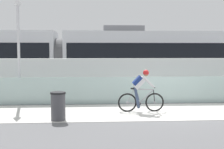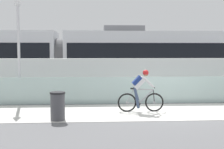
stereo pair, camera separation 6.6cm
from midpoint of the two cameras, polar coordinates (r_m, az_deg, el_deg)
The scene contains 10 objects.
ground_plane at distance 11.88m, azimuth 11.30°, elevation -6.87°, with size 200.00×200.00×0.00m, color slate.
bike_path_deck at distance 11.88m, azimuth 11.30°, elevation -6.84°, with size 32.00×3.20×0.01m, color silver.
glass_parapet at distance 13.56m, azimuth 9.35°, elevation -2.91°, with size 32.00×0.05×1.18m, color #ADC6C1.
concrete_barrier_wall at distance 15.27m, azimuth 7.88°, elevation -0.61°, with size 32.00×0.36×1.95m, color white.
tram_rail_near at distance 17.80m, azimuth 6.29°, elevation -3.01°, with size 32.00×0.08×0.01m, color #595654.
tram_rail_far at distance 19.21m, azimuth 5.57°, elevation -2.46°, with size 32.00×0.08×0.01m, color #595654.
tram at distance 18.23m, azimuth -9.61°, elevation 3.08°, with size 22.56×2.54×3.81m.
cyclist_on_bike at distance 11.51m, azimuth 5.60°, elevation -3.13°, with size 1.77×0.58×1.61m.
lamp_post_antenna at distance 13.84m, azimuth -17.20°, elevation 8.32°, with size 0.28×0.28×5.20m.
trash_bin at distance 10.25m, azimuth -10.07°, elevation -5.91°, with size 0.51×0.51×0.96m.
Camera 2 is at (-2.95, -11.27, 2.33)m, focal length 48.28 mm.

